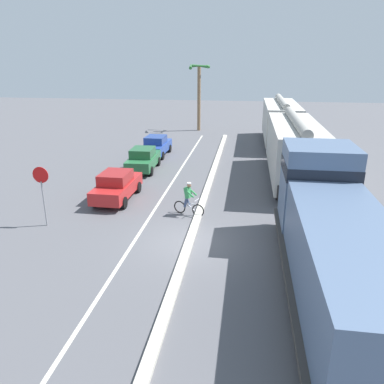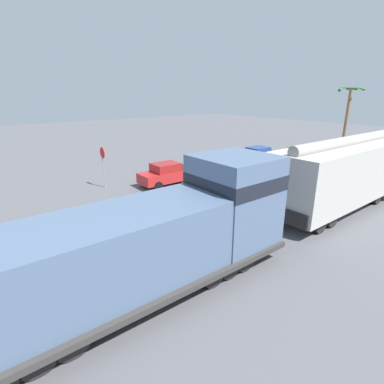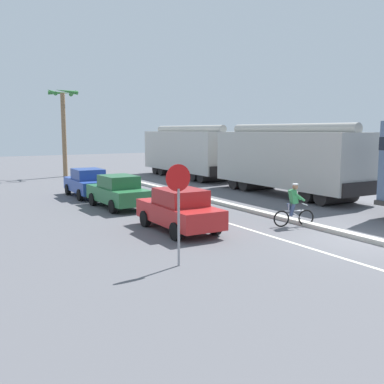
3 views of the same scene
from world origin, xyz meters
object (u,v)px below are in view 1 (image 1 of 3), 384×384
parked_car_green (143,159)px  parked_car_blue (156,146)px  hopper_car_middle (280,121)px  cyclist (188,200)px  hopper_car_lead (294,149)px  parked_car_red (117,186)px  stop_sign (42,185)px  locomotive (332,238)px  palm_tree_near (199,84)px

parked_car_green → parked_car_blue: 4.42m
hopper_car_middle → parked_car_green: (-10.19, -10.69, -1.26)m
parked_car_blue → cyclist: size_ratio=2.47×
hopper_car_lead → cyclist: size_ratio=6.18×
parked_car_red → parked_car_blue: size_ratio=1.00×
parked_car_green → parked_car_blue: bearing=91.7°
hopper_car_middle → cyclist: (-5.75, -18.30, -1.26)m
hopper_car_middle → stop_sign: bearing=-120.7°
parked_car_red → stop_sign: stop_sign is taller
parked_car_red → parked_car_green: same height
hopper_car_middle → parked_car_green: bearing=-133.6°
hopper_car_middle → cyclist: size_ratio=6.18×
locomotive → cyclist: locomotive is taller
locomotive → hopper_car_lead: (0.00, 12.16, 0.28)m
stop_sign → parked_car_blue: bearing=82.5°
parked_car_blue → cyclist: bearing=-69.2°
locomotive → parked_car_green: bearing=128.0°
locomotive → parked_car_green: (-10.19, 13.06, -0.98)m
hopper_car_middle → parked_car_red: bearing=-121.1°
parked_car_red → cyclist: bearing=-20.6°
hopper_car_middle → stop_sign: size_ratio=3.68×
parked_car_red → parked_car_blue: same height
hopper_car_lead → parked_car_green: (-10.19, 0.91, -1.26)m
parked_car_green → parked_car_blue: size_ratio=1.01×
hopper_car_middle → parked_car_blue: bearing=-148.7°
locomotive → hopper_car_middle: (0.00, 23.76, 0.28)m
parked_car_green → palm_tree_near: size_ratio=0.59×
locomotive → palm_tree_near: 30.92m
cyclist → palm_tree_near: size_ratio=0.24×
palm_tree_near → parked_car_red: bearing=-94.3°
palm_tree_near → parked_car_blue: bearing=-99.1°
stop_sign → cyclist: bearing=19.3°
locomotive → parked_car_green: locomotive is taller
locomotive → stop_sign: 12.62m
parked_car_green → parked_car_blue: same height
stop_sign → locomotive: bearing=-14.6°
locomotive → stop_sign: (-12.21, 3.19, 0.23)m
locomotive → palm_tree_near: palm_tree_near is taller
cyclist → stop_sign: size_ratio=0.60×
parked_car_green → hopper_car_middle: bearing=46.4°
cyclist → palm_tree_near: (-2.62, 24.14, 4.16)m
hopper_car_middle → stop_sign: 23.92m
parked_car_red → cyclist: (4.31, -1.62, 0.00)m
parked_car_blue → cyclist: 12.87m
parked_car_green → cyclist: cyclist is taller
hopper_car_lead → parked_car_blue: hopper_car_lead is taller
parked_car_blue → hopper_car_middle: bearing=31.3°
locomotive → hopper_car_lead: 12.16m
locomotive → parked_car_green: size_ratio=2.73×
parked_car_red → stop_sign: (-2.15, -3.88, 1.21)m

